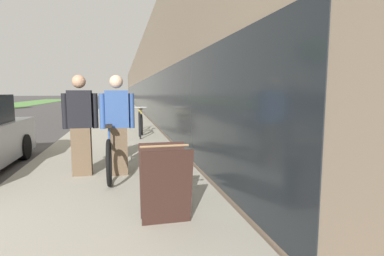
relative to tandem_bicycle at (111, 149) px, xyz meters
The scene contains 8 objects.
sidewalk_slab 19.52m from the tandem_bicycle, 90.20° to the left, with size 3.34×70.00×0.11m.
storefront_facade 28.38m from the tandem_bicycle, 76.45° to the left, with size 10.01×70.00×5.16m.
tandem_bicycle is the anchor object (origin of this frame).
person_rider 0.63m from the tandem_bicycle, 69.72° to the right, with size 0.61×0.24×1.79m.
person_bystander 0.75m from the tandem_bicycle, 152.97° to the right, with size 0.61×0.24×1.79m.
bike_rack_hoop 3.95m from the tandem_bicycle, 78.83° to the left, with size 0.05×0.60×0.84m.
cruiser_bike_nearest 5.16m from the tandem_bicycle, 80.38° to the left, with size 0.52×1.81×0.92m.
sandwich_board_sign 2.61m from the tandem_bicycle, 74.71° to the right, with size 0.56×0.56×0.90m.
Camera 1 is at (5.63, -4.38, 1.61)m, focal length 28.00 mm.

